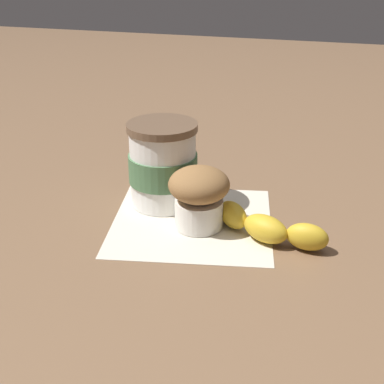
% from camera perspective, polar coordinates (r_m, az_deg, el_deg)
% --- Properties ---
extents(ground_plane, '(3.00, 3.00, 0.00)m').
position_cam_1_polar(ground_plane, '(0.72, 0.00, -3.17)').
color(ground_plane, brown).
extents(paper_napkin, '(0.25, 0.25, 0.00)m').
position_cam_1_polar(paper_napkin, '(0.72, 0.00, -3.11)').
color(paper_napkin, beige).
rests_on(paper_napkin, ground_plane).
extents(coffee_cup, '(0.10, 0.10, 0.12)m').
position_cam_1_polar(coffee_cup, '(0.75, -3.11, 2.92)').
color(coffee_cup, white).
rests_on(coffee_cup, paper_napkin).
extents(muffin, '(0.08, 0.08, 0.08)m').
position_cam_1_polar(muffin, '(0.69, 0.75, -0.27)').
color(muffin, white).
rests_on(muffin, paper_napkin).
extents(banana, '(0.15, 0.08, 0.03)m').
position_cam_1_polar(banana, '(0.67, 8.02, -3.73)').
color(banana, gold).
rests_on(banana, paper_napkin).
extents(sugar_packet, '(0.05, 0.04, 0.01)m').
position_cam_1_polar(sugar_packet, '(0.84, 1.41, 1.36)').
color(sugar_packet, pink).
rests_on(sugar_packet, ground_plane).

